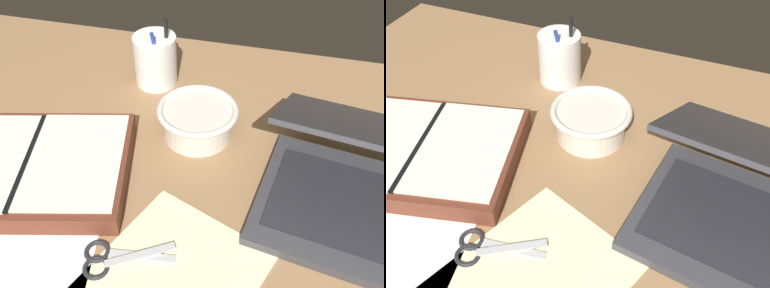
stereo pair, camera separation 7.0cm
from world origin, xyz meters
TOP-DOWN VIEW (x-y plane):
  - desk_top at (0.00, 0.00)cm, footprint 140.00×100.00cm
  - laptop at (25.85, 4.75)cm, footprint 36.60×34.77cm
  - bowl at (-4.37, 15.37)cm, footprint 15.27×15.27cm
  - pen_cup at (-17.25, 30.30)cm, footprint 9.18×9.18cm
  - planner at (-29.81, -2.19)cm, footprint 38.56×32.21cm
  - scissors at (-10.59, -14.63)cm, footprint 13.76×8.66cm
  - paper_sheet_front at (-1.35, -16.70)cm, footprint 30.17×33.30cm
  - paper_sheet_beside_planner at (-22.03, -21.80)cm, footprint 24.87×27.98cm

SIDE VIEW (x-z plane):
  - desk_top at x=0.00cm, z-range 0.00..2.00cm
  - paper_sheet_front at x=-1.35cm, z-range 2.00..2.16cm
  - paper_sheet_beside_planner at x=-22.03cm, z-range 2.00..2.16cm
  - scissors at x=-10.59cm, z-range 1.94..2.74cm
  - planner at x=-29.81cm, z-range 1.91..6.18cm
  - bowl at x=-4.37cm, z-range 2.35..8.80cm
  - laptop at x=25.85cm, z-range -2.21..16.49cm
  - pen_cup at x=-17.25cm, z-range -0.17..15.23cm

